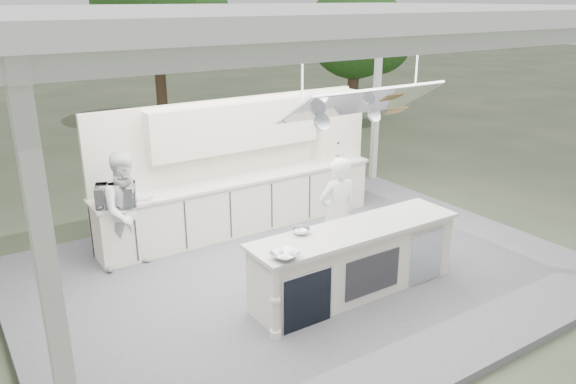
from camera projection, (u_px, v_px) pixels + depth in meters
ground at (305, 277)px, 8.40m from camera, size 90.00×90.00×0.00m
stage_deck at (305, 273)px, 8.38m from camera, size 8.00×6.00×0.12m
tent at (308, 18)px, 7.18m from camera, size 8.20×6.20×3.86m
demo_island at (355, 261)px, 7.58m from camera, size 3.10×0.79×0.95m
back_counter at (242, 203)px, 9.71m from camera, size 5.08×0.72×0.95m
back_wall_unit at (257, 142)px, 9.79m from camera, size 5.05×0.48×2.25m
tree_cluster at (91, 24)px, 14.95m from camera, size 19.55×9.40×5.85m
head_chef at (337, 214)px, 8.18m from camera, size 0.65×0.45×1.71m
sous_chef at (129, 211)px, 8.22m from camera, size 0.90×0.72×1.78m
toaster_oven at (116, 195)px, 8.20m from camera, size 0.67×0.55×0.32m
bowl_large at (285, 255)px, 6.56m from camera, size 0.42×0.42×0.08m
bowl_small at (301, 231)px, 7.25m from camera, size 0.30×0.30×0.07m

